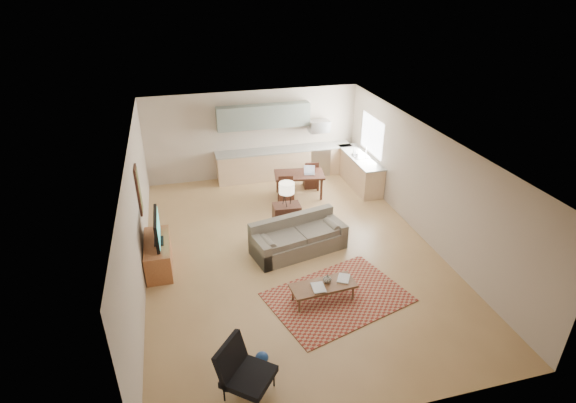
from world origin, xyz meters
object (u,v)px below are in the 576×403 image
object	(u,v)px
coffee_table	(323,293)
armchair	(249,372)
console_table	(287,219)
dining_table	(299,185)
tv_credenza	(158,254)
sofa	(299,236)

from	to	relation	value
coffee_table	armchair	distance (m)	2.55
coffee_table	console_table	size ratio (longest dim) A/B	1.69
console_table	dining_table	distance (m)	2.05
coffee_table	dining_table	xyz separation A→B (m)	(0.81, 4.57, 0.16)
armchair	console_table	xyz separation A→B (m)	(1.75, 4.51, -0.07)
tv_credenza	console_table	world-z (taller)	console_table
coffee_table	tv_credenza	distance (m)	3.69
armchair	console_table	bearing A→B (deg)	18.26
dining_table	sofa	bearing A→B (deg)	-96.57
sofa	dining_table	world-z (taller)	sofa
sofa	armchair	bearing A→B (deg)	-129.28
tv_credenza	console_table	xyz separation A→B (m)	(3.07, 0.72, 0.06)
sofa	dining_table	distance (m)	2.85
sofa	tv_credenza	world-z (taller)	sofa
sofa	console_table	distance (m)	0.88
armchair	console_table	size ratio (longest dim) A/B	1.17
armchair	sofa	bearing A→B (deg)	13.00
tv_credenza	dining_table	bearing A→B (deg)	33.42
sofa	dining_table	size ratio (longest dim) A/B	1.62
coffee_table	armchair	bearing A→B (deg)	-139.75
armchair	dining_table	size ratio (longest dim) A/B	0.65
sofa	tv_credenza	bearing A→B (deg)	164.37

